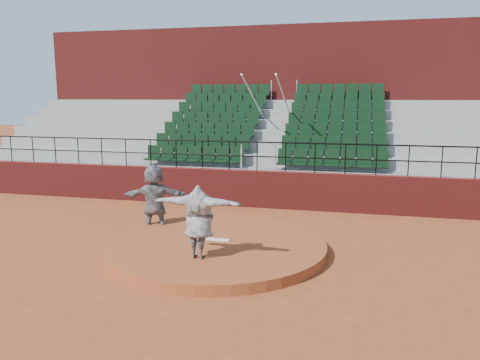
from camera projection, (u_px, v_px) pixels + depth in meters
The scene contains 9 objects.
ground at pixel (216, 251), 11.79m from camera, with size 90.00×90.00×0.00m, color brown.
pitchers_mound at pixel (216, 247), 11.77m from camera, with size 5.50×5.50×0.25m, color #9B4722.
pitching_rubber at pixel (218, 240), 11.89m from camera, with size 0.60×0.15×0.03m, color white.
boundary_wall at pixel (257, 189), 16.46m from camera, with size 24.00×0.30×1.30m, color maroon.
wall_railing at pixel (257, 150), 16.21m from camera, with size 24.04×0.05×1.03m.
seating_deck at pixel (274, 154), 19.80m from camera, with size 24.00×5.97×4.63m.
press_box_facade at pixel (288, 103), 23.21m from camera, with size 24.00×3.00×7.10m, color maroon.
pitcher at pixel (199, 222), 10.47m from camera, with size 2.06×0.56×1.68m, color black.
fielder at pixel (155, 198), 13.29m from camera, with size 1.84×0.59×1.99m, color black.
Camera 1 is at (3.26, -10.82, 3.85)m, focal length 35.00 mm.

